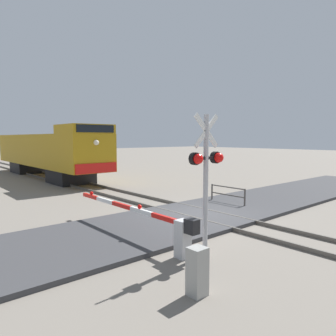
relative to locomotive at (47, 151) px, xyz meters
name	(u,v)px	position (x,y,z in m)	size (l,w,h in m)	color
ground_plane	(200,216)	(0.00, -17.69, -2.19)	(160.00, 160.00, 0.00)	slate
rail_track_left	(188,217)	(-0.72, -17.69, -2.12)	(0.08, 80.00, 0.15)	#59544C
rail_track_right	(212,212)	(0.72, -17.69, -2.12)	(0.08, 80.00, 0.15)	#59544C
road_surface	(200,215)	(0.00, -17.69, -2.12)	(36.00, 4.58, 0.14)	#38383A
locomotive	(47,151)	(0.00, 0.00, 0.00)	(3.06, 17.84, 4.22)	black
crossing_signal	(206,169)	(-3.21, -20.90, 0.29)	(1.18, 0.33, 4.00)	#ADADB2
crossing_gate	(160,224)	(-3.80, -19.61, -1.45)	(0.36, 6.54, 1.18)	silver
utility_cabinet	(197,272)	(-5.03, -22.32, -1.67)	(0.37, 0.35, 1.04)	#999993
guard_railing	(228,193)	(2.62, -17.05, -1.59)	(0.08, 2.11, 0.95)	#4C4742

